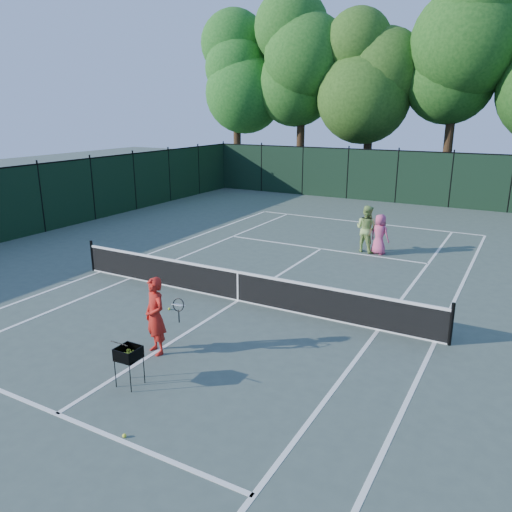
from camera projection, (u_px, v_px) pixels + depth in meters
The scene contains 21 objects.
ground at pixel (238, 301), 14.44m from camera, with size 90.00×90.00×0.00m, color #435148.
sideline_doubles_left at pixel (100, 272), 17.00m from camera, with size 0.10×23.77×0.01m, color white.
sideline_doubles_right at pixel (435, 342), 11.88m from camera, with size 0.10×23.77×0.01m, color white.
sideline_singles_left at pixel (131, 278), 16.36m from camera, with size 0.10×23.77×0.01m, color white.
sideline_singles_right at pixel (378, 330), 12.52m from camera, with size 0.10×23.77×0.01m, color white.
baseline_far at pixel (363, 222), 24.40m from camera, with size 10.97×0.10×0.01m, color white.
service_line_near at pixel (57, 414), 9.08m from camera, with size 8.23×0.10×0.01m, color white.
service_line_far at pixel (321, 249), 19.80m from camera, with size 8.23×0.10×0.01m, color white.
center_service_line at pixel (238, 301), 14.44m from camera, with size 0.10×12.80×0.01m, color white.
tennis_net at pixel (238, 285), 14.31m from camera, with size 11.69×0.09×1.06m.
fence_far at pixel (397, 177), 29.10m from camera, with size 24.00×0.05×3.00m, color black.
tree_0 at pixel (236, 68), 36.21m from camera, with size 6.40×6.40×13.14m.
tree_1 at pixel (303, 58), 34.14m from camera, with size 6.80×6.80×13.98m.
tree_2 at pixel (372, 70), 31.92m from camera, with size 6.00×6.00×12.40m.
tree_3 at pixel (459, 45), 29.64m from camera, with size 7.00×7.00×14.45m.
coach at pixel (155, 316), 11.13m from camera, with size 1.09×0.65×1.79m.
player_pink at pixel (380, 234), 18.90m from camera, with size 0.86×0.68×1.54m.
player_green at pixel (366, 229), 19.18m from camera, with size 1.04×0.90×1.82m.
ball_hopper at pixel (128, 354), 9.84m from camera, with size 0.47×0.47×0.83m.
loose_ball_near_cart at pixel (124, 436), 8.43m from camera, with size 0.07×0.07×0.07m, color #ECF431.
loose_ball_midcourt at pixel (169, 309), 13.78m from camera, with size 0.07×0.07×0.07m, color #CEF431.
Camera 1 is at (7.01, -11.53, 5.34)m, focal length 35.00 mm.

